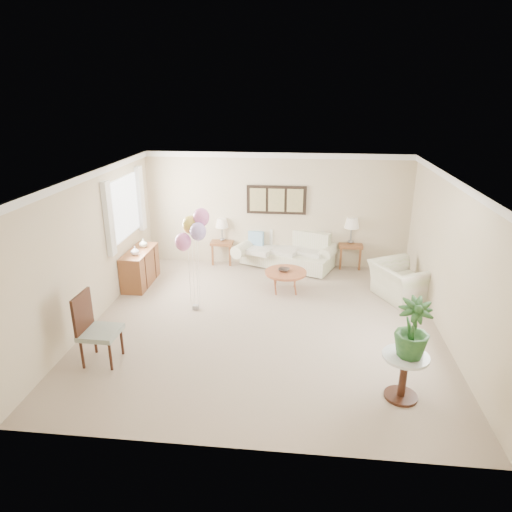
# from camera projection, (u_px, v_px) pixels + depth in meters

# --- Properties ---
(ground_plane) EXTENTS (6.00, 6.00, 0.00)m
(ground_plane) POSITION_uv_depth(u_px,v_px,m) (264.00, 324.00, 8.04)
(ground_plane) COLOR #A08F7E
(room_shell) EXTENTS (6.04, 6.04, 2.60)m
(room_shell) POSITION_uv_depth(u_px,v_px,m) (259.00, 234.00, 7.58)
(room_shell) COLOR beige
(room_shell) RESTS_ON ground
(wall_art_triptych) EXTENTS (1.35, 0.06, 0.65)m
(wall_art_triptych) POSITION_uv_depth(u_px,v_px,m) (276.00, 200.00, 10.28)
(wall_art_triptych) COLOR black
(wall_art_triptych) RESTS_ON ground
(sofa) EXTENTS (2.56, 1.56, 0.84)m
(sofa) POSITION_uv_depth(u_px,v_px,m) (287.00, 252.00, 10.61)
(sofa) COLOR beige
(sofa) RESTS_ON ground
(end_table_left) EXTENTS (0.51, 0.47, 0.56)m
(end_table_left) POSITION_uv_depth(u_px,v_px,m) (222.00, 244.00, 10.74)
(end_table_left) COLOR brown
(end_table_left) RESTS_ON ground
(end_table_right) EXTENTS (0.54, 0.49, 0.59)m
(end_table_right) POSITION_uv_depth(u_px,v_px,m) (350.00, 247.00, 10.49)
(end_table_right) COLOR brown
(end_table_right) RESTS_ON ground
(lamp_left) EXTENTS (0.30, 0.30, 0.53)m
(lamp_left) POSITION_uv_depth(u_px,v_px,m) (222.00, 224.00, 10.57)
(lamp_left) COLOR gray
(lamp_left) RESTS_ON end_table_left
(lamp_right) EXTENTS (0.34, 0.34, 0.60)m
(lamp_right) POSITION_uv_depth(u_px,v_px,m) (352.00, 224.00, 10.30)
(lamp_right) COLOR gray
(lamp_right) RESTS_ON end_table_right
(coffee_table) EXTENTS (0.85, 0.85, 0.43)m
(coffee_table) POSITION_uv_depth(u_px,v_px,m) (286.00, 273.00, 9.23)
(coffee_table) COLOR #A3532C
(coffee_table) RESTS_ON ground
(decor_bowl) EXTENTS (0.27, 0.27, 0.06)m
(decor_bowl) POSITION_uv_depth(u_px,v_px,m) (284.00, 270.00, 9.22)
(decor_bowl) COLOR #322823
(decor_bowl) RESTS_ON coffee_table
(armchair) EXTENTS (1.34, 1.40, 0.71)m
(armchair) POSITION_uv_depth(u_px,v_px,m) (401.00, 281.00, 8.93)
(armchair) COLOR beige
(armchair) RESTS_ON ground
(side_table) EXTENTS (0.60, 0.60, 0.65)m
(side_table) POSITION_uv_depth(u_px,v_px,m) (405.00, 366.00, 5.95)
(side_table) COLOR silver
(side_table) RESTS_ON ground
(potted_plant) EXTENTS (0.46, 0.46, 0.79)m
(potted_plant) POSITION_uv_depth(u_px,v_px,m) (413.00, 329.00, 5.74)
(potted_plant) COLOR #1A4820
(potted_plant) RESTS_ON side_table
(accent_chair) EXTENTS (0.56, 0.56, 1.11)m
(accent_chair) POSITION_uv_depth(u_px,v_px,m) (95.00, 327.00, 6.76)
(accent_chair) COLOR gray
(accent_chair) RESTS_ON ground
(credenza) EXTENTS (0.46, 1.20, 0.74)m
(credenza) POSITION_uv_depth(u_px,v_px,m) (140.00, 267.00, 9.59)
(credenza) COLOR brown
(credenza) RESTS_ON ground
(vase_white) EXTENTS (0.20, 0.20, 0.18)m
(vase_white) POSITION_uv_depth(u_px,v_px,m) (135.00, 251.00, 9.20)
(vase_white) COLOR silver
(vase_white) RESTS_ON credenza
(vase_sage) EXTENTS (0.22, 0.22, 0.18)m
(vase_sage) POSITION_uv_depth(u_px,v_px,m) (143.00, 243.00, 9.66)
(vase_sage) COLOR beige
(vase_sage) RESTS_ON credenza
(balloon_cluster) EXTENTS (0.60, 0.47, 1.92)m
(balloon_cluster) POSITION_uv_depth(u_px,v_px,m) (193.00, 230.00, 8.08)
(balloon_cluster) COLOR gray
(balloon_cluster) RESTS_ON ground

